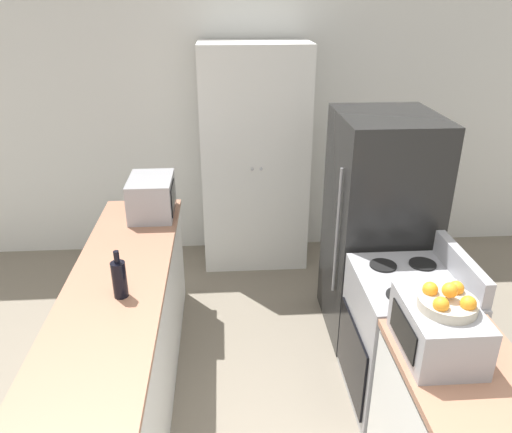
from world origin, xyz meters
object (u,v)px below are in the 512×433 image
(microwave, at_px, (152,197))
(wine_bottle, at_px, (119,279))
(stove, at_px, (403,339))
(refrigerator, at_px, (378,229))
(pantry_cabinet, at_px, (255,159))
(toaster_oven, at_px, (438,329))
(fruit_bowl, at_px, (448,301))

(microwave, height_order, wine_bottle, microwave)
(stove, xyz_separation_m, refrigerator, (0.02, 0.79, 0.40))
(pantry_cabinet, relative_size, toaster_oven, 4.58)
(stove, distance_m, refrigerator, 0.89)
(pantry_cabinet, height_order, fruit_bowl, pantry_cabinet)
(pantry_cabinet, height_order, refrigerator, pantry_cabinet)
(wine_bottle, bearing_deg, toaster_oven, -20.10)
(pantry_cabinet, distance_m, toaster_oven, 2.70)
(microwave, xyz_separation_m, toaster_oven, (1.55, -1.72, -0.02))
(toaster_oven, relative_size, fruit_bowl, 1.71)
(refrigerator, bearing_deg, toaster_oven, -95.89)
(refrigerator, distance_m, toaster_oven, 1.45)
(pantry_cabinet, height_order, toaster_oven, pantry_cabinet)
(pantry_cabinet, distance_m, microwave, 1.23)
(stove, relative_size, fruit_bowl, 3.97)
(stove, height_order, toaster_oven, toaster_oven)
(stove, relative_size, refrigerator, 0.62)
(fruit_bowl, bearing_deg, microwave, 131.97)
(stove, xyz_separation_m, wine_bottle, (-1.72, -0.06, 0.56))
(pantry_cabinet, bearing_deg, wine_bottle, -113.83)
(refrigerator, relative_size, fruit_bowl, 6.45)
(wine_bottle, bearing_deg, fruit_bowl, -20.46)
(pantry_cabinet, bearing_deg, microwave, -133.66)
(wine_bottle, relative_size, fruit_bowl, 1.08)
(fruit_bowl, bearing_deg, stove, 80.40)
(wine_bottle, distance_m, toaster_oven, 1.70)
(stove, distance_m, toaster_oven, 0.87)
(fruit_bowl, bearing_deg, toaster_oven, 128.52)
(stove, bearing_deg, wine_bottle, -178.01)
(wine_bottle, height_order, fruit_bowl, fruit_bowl)
(microwave, distance_m, fruit_bowl, 2.34)
(microwave, bearing_deg, toaster_oven, -48.00)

